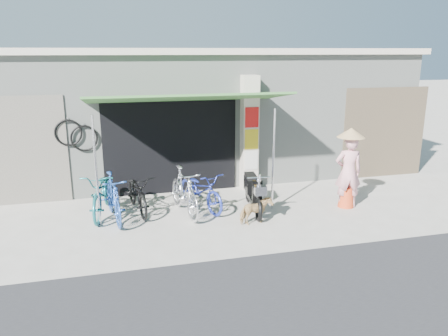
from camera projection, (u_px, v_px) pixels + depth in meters
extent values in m
plane|color=#AFA89E|center=(245.00, 224.00, 9.36)|extent=(80.00, 80.00, 0.00)
cube|color=#9DA29A|center=(198.00, 112.00, 13.67)|extent=(12.00, 5.00, 3.50)
cube|color=beige|center=(197.00, 51.00, 13.20)|extent=(12.30, 5.30, 0.16)
cube|color=black|center=(171.00, 146.00, 11.16)|extent=(3.40, 0.06, 2.50)
cube|color=black|center=(172.00, 172.00, 11.35)|extent=(3.06, 0.04, 1.10)
torus|color=black|center=(84.00, 138.00, 10.54)|extent=(0.65, 0.05, 0.65)
cylinder|color=silver|center=(83.00, 125.00, 10.48)|extent=(0.02, 0.02, 0.12)
torus|color=black|center=(68.00, 133.00, 10.42)|extent=(0.65, 0.05, 0.65)
cylinder|color=silver|center=(67.00, 119.00, 10.36)|extent=(0.02, 0.02, 0.12)
cube|color=beige|center=(249.00, 133.00, 11.46)|extent=(0.42, 0.42, 3.00)
cube|color=red|center=(252.00, 117.00, 11.14)|extent=(0.36, 0.02, 0.52)
cube|color=gold|center=(252.00, 139.00, 11.29)|extent=(0.36, 0.02, 0.52)
cube|color=beige|center=(251.00, 160.00, 11.43)|extent=(0.36, 0.02, 0.50)
cube|color=#366C30|center=(188.00, 98.00, 10.02)|extent=(4.60, 1.88, 0.35)
cylinder|color=silver|center=(96.00, 171.00, 9.04)|extent=(0.05, 0.05, 2.36)
cylinder|color=silver|center=(273.00, 160.00, 9.97)|extent=(0.05, 0.05, 2.36)
cube|color=brown|center=(384.00, 133.00, 12.64)|extent=(2.60, 0.06, 2.60)
cube|color=#6B665B|center=(10.00, 152.00, 10.25)|extent=(2.60, 0.06, 2.60)
imported|color=#166064|center=(102.00, 193.00, 9.79)|extent=(0.98, 2.05, 1.03)
imported|color=#224B9E|center=(113.00, 198.00, 9.44)|extent=(0.74, 1.77, 1.03)
imported|color=black|center=(138.00, 193.00, 9.97)|extent=(0.89, 1.83, 0.92)
imported|color=silver|center=(184.00, 191.00, 9.81)|extent=(0.79, 1.85, 1.07)
imported|color=#21319A|center=(201.00, 190.00, 10.15)|extent=(1.21, 1.84, 0.91)
imported|color=tan|center=(256.00, 211.00, 9.29)|extent=(0.75, 0.47, 0.59)
torus|color=black|center=(259.00, 210.00, 9.45)|extent=(0.15, 0.52, 0.51)
torus|color=black|center=(248.00, 192.00, 10.66)|extent=(0.15, 0.52, 0.51)
cube|color=black|center=(253.00, 198.00, 10.03)|extent=(0.33, 0.94, 0.10)
cube|color=black|center=(251.00, 184.00, 10.30)|extent=(0.32, 0.56, 0.33)
cube|color=black|center=(251.00, 176.00, 10.25)|extent=(0.30, 0.56, 0.09)
cube|color=black|center=(257.00, 192.00, 9.55)|extent=(0.22, 0.12, 0.54)
cylinder|color=silver|center=(259.00, 178.00, 9.29)|extent=(0.50, 0.09, 0.03)
cube|color=silver|center=(260.00, 190.00, 9.18)|extent=(0.27, 0.22, 0.19)
imported|color=pink|center=(348.00, 172.00, 10.19)|extent=(0.70, 0.53, 1.72)
cone|color=#CC411C|center=(346.00, 197.00, 10.35)|extent=(0.38, 0.38, 0.46)
cone|color=tan|center=(351.00, 133.00, 9.95)|extent=(0.64, 0.64, 0.22)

